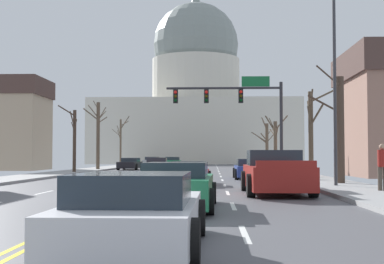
% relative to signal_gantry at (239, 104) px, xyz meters
% --- Properties ---
extents(ground, '(20.00, 180.00, 0.20)m').
position_rel_signal_gantry_xyz_m(ground, '(-4.76, -17.72, -4.92)').
color(ground, '#4F4F54').
extents(signal_gantry, '(7.91, 0.41, 6.67)m').
position_rel_signal_gantry_xyz_m(signal_gantry, '(0.00, 0.00, 0.00)').
color(signal_gantry, '#28282D').
rests_on(signal_gantry, ground).
extents(street_lamp_right, '(2.29, 0.24, 8.46)m').
position_rel_signal_gantry_xyz_m(street_lamp_right, '(3.16, -13.03, 0.17)').
color(street_lamp_right, '#333338').
rests_on(street_lamp_right, ground).
extents(capitol_building, '(34.90, 21.61, 31.35)m').
position_rel_signal_gantry_xyz_m(capitol_building, '(-4.76, 58.50, 5.94)').
color(capitol_building, beige).
rests_on(capitol_building, ground).
extents(sedan_near_00, '(2.06, 4.64, 1.21)m').
position_rel_signal_gantry_xyz_m(sedan_near_00, '(0.51, -3.50, -4.37)').
color(sedan_near_00, navy).
rests_on(sedan_near_00, ground).
extents(sedan_near_01, '(2.09, 4.34, 1.14)m').
position_rel_signal_gantry_xyz_m(sedan_near_01, '(-2.95, -10.28, -4.41)').
color(sedan_near_01, '#B71414').
rests_on(sedan_near_01, ground).
extents(pickup_truck_near_02, '(2.38, 5.52, 1.62)m').
position_rel_signal_gantry_xyz_m(pickup_truck_near_02, '(0.51, -16.07, -4.21)').
color(pickup_truck_near_02, maroon).
rests_on(pickup_truck_near_02, ground).
extents(sedan_near_03, '(2.08, 4.74, 1.24)m').
position_rel_signal_gantry_xyz_m(sedan_near_03, '(-2.77, -21.80, -4.35)').
color(sedan_near_03, '#1E7247').
rests_on(sedan_near_03, ground).
extents(sedan_near_04, '(2.07, 4.45, 1.16)m').
position_rel_signal_gantry_xyz_m(sedan_near_04, '(-3.00, -27.88, -4.39)').
color(sedan_near_04, silver).
rests_on(sedan_near_04, ground).
extents(sedan_oncoming_00, '(2.15, 4.37, 1.24)m').
position_rel_signal_gantry_xyz_m(sedan_oncoming_00, '(-6.45, 7.84, -4.36)').
color(sedan_oncoming_00, '#B71414').
rests_on(sedan_oncoming_00, ground).
extents(sedan_oncoming_01, '(2.12, 4.63, 1.17)m').
position_rel_signal_gantry_xyz_m(sedan_oncoming_01, '(-10.01, 16.43, -4.38)').
color(sedan_oncoming_01, black).
rests_on(sedan_oncoming_01, ground).
extents(sedan_oncoming_02, '(2.08, 4.30, 1.24)m').
position_rel_signal_gantry_xyz_m(sedan_oncoming_02, '(-6.58, 27.40, -4.35)').
color(sedan_oncoming_02, '#1E7247').
rests_on(sedan_oncoming_02, ground).
extents(sedan_oncoming_03, '(2.22, 4.64, 1.23)m').
position_rel_signal_gantry_xyz_m(sedan_oncoming_03, '(-10.06, 35.58, -4.35)').
color(sedan_oncoming_03, '#9EA3A8').
rests_on(sedan_oncoming_03, ground).
extents(bare_tree_00, '(1.82, 2.29, 5.20)m').
position_rel_signal_gantry_xyz_m(bare_tree_00, '(4.03, -4.42, -1.99)').
color(bare_tree_00, '#4C3D2D').
rests_on(bare_tree_00, ground).
extents(bare_tree_01, '(1.26, 2.15, 5.15)m').
position_rel_signal_gantry_xyz_m(bare_tree_01, '(-12.61, 4.87, -2.21)').
color(bare_tree_01, '#423328').
rests_on(bare_tree_01, ground).
extents(bare_tree_02, '(2.45, 1.51, 4.92)m').
position_rel_signal_gantry_xyz_m(bare_tree_02, '(3.38, 15.15, -2.46)').
color(bare_tree_02, brown).
rests_on(bare_tree_02, ground).
extents(bare_tree_03, '(2.00, 2.48, 6.51)m').
position_rel_signal_gantry_xyz_m(bare_tree_03, '(-12.61, 13.44, -1.47)').
color(bare_tree_03, brown).
rests_on(bare_tree_03, ground).
extents(bare_tree_04, '(1.54, 1.82, 5.67)m').
position_rel_signal_gantry_xyz_m(bare_tree_04, '(4.11, -11.01, -2.22)').
color(bare_tree_04, '#423328').
rests_on(bare_tree_04, ground).
extents(bare_tree_05, '(2.06, 2.55, 6.33)m').
position_rel_signal_gantry_xyz_m(bare_tree_05, '(-13.52, 31.07, -1.56)').
color(bare_tree_05, brown).
rests_on(bare_tree_05, ground).
extents(bare_tree_06, '(1.67, 2.61, 4.54)m').
position_rel_signal_gantry_xyz_m(bare_tree_06, '(3.22, 6.68, -2.48)').
color(bare_tree_06, brown).
rests_on(bare_tree_06, ground).
extents(pedestrian_00, '(0.35, 0.34, 1.70)m').
position_rel_signal_gantry_xyz_m(pedestrian_00, '(4.37, -16.29, -3.86)').
color(pedestrian_00, '#4C4238').
rests_on(pedestrian_00, ground).
extents(pedestrian_01, '(0.35, 0.34, 1.79)m').
position_rel_signal_gantry_xyz_m(pedestrian_01, '(4.39, -9.27, -3.80)').
color(pedestrian_01, '#4C4238').
rests_on(pedestrian_01, ground).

